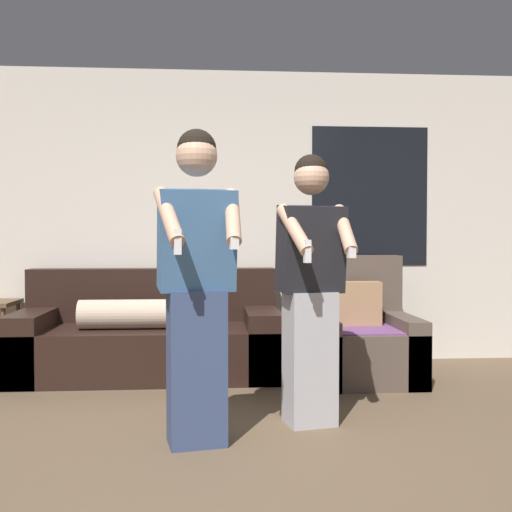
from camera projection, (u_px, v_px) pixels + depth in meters
name	position (u px, v px, depth m)	size (l,w,h in m)	color
ground_plane	(256.00, 486.00, 2.79)	(14.00, 14.00, 0.00)	brown
wall_back	(236.00, 217.00, 5.58)	(6.67, 0.07, 2.70)	silver
couch	(150.00, 338.00, 5.06)	(2.17, 0.93, 0.88)	black
armchair	(359.00, 339.00, 4.95)	(0.86, 0.91, 1.00)	brown
person_left	(197.00, 283.00, 3.32)	(0.48, 0.53, 1.76)	#384770
person_right	(311.00, 286.00, 3.69)	(0.46, 0.52, 1.67)	#B2B2B7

